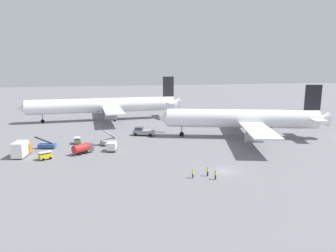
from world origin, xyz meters
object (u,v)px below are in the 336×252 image
(gse_container_dolly_flat, at_px, (112,146))
(airliner_at_gate_left, at_px, (105,105))
(pushback_tug, at_px, (143,131))
(gse_belt_loader_portside, at_px, (47,145))
(gse_baggage_cart_trailing, at_px, (77,140))
(ground_crew_wing_walker_right, at_px, (208,171))
(jet_bridge, at_px, (113,103))
(airliner_being_pushed, at_px, (243,119))
(gse_stair_truck_yellow, at_px, (109,141))
(ground_crew_marshaller_foreground, at_px, (215,175))
(gse_baggage_cart_near_cluster, at_px, (45,156))
(gse_catering_truck_tall, at_px, (21,149))
(gse_fuel_bowser_stubby, at_px, (83,148))
(ground_crew_ramp_agent_by_cones, at_px, (193,174))

(gse_container_dolly_flat, bearing_deg, airliner_at_gate_left, 88.62)
(pushback_tug, bearing_deg, gse_belt_loader_portside, -162.10)
(gse_baggage_cart_trailing, distance_m, ground_crew_wing_walker_right, 39.30)
(gse_baggage_cart_trailing, relative_size, jet_bridge, 0.14)
(airliner_being_pushed, xyz_separation_m, gse_stair_truck_yellow, (-37.60, 1.60, -4.29))
(gse_stair_truck_yellow, bearing_deg, gse_container_dolly_flat, -88.12)
(ground_crew_marshaller_foreground, height_order, jet_bridge, jet_bridge)
(airliner_at_gate_left, relative_size, gse_baggage_cart_near_cluster, 19.16)
(gse_container_dolly_flat, bearing_deg, gse_catering_truck_tall, 177.65)
(airliner_at_gate_left, height_order, gse_baggage_cart_trailing, airliner_at_gate_left)
(gse_container_dolly_flat, bearing_deg, gse_fuel_bowser_stubby, -176.77)
(jet_bridge, bearing_deg, gse_baggage_cart_near_cluster, -106.29)
(ground_crew_wing_walker_right, bearing_deg, jet_bridge, 96.41)
(gse_baggage_cart_near_cluster, bearing_deg, airliner_at_gate_left, 71.96)
(airliner_at_gate_left, distance_m, pushback_tug, 31.69)
(airliner_at_gate_left, bearing_deg, airliner_being_pushed, -47.60)
(gse_baggage_cart_trailing, relative_size, ground_crew_marshaller_foreground, 1.65)
(gse_fuel_bowser_stubby, xyz_separation_m, ground_crew_ramp_agent_by_cones, (19.20, -21.55, -0.50))
(airliner_being_pushed, relative_size, ground_crew_wing_walker_right, 26.57)
(airliner_being_pushed, bearing_deg, gse_belt_loader_portside, 178.39)
(gse_container_dolly_flat, distance_m, jet_bridge, 66.44)
(gse_belt_loader_portside, relative_size, ground_crew_ramp_agent_by_cones, 3.16)
(gse_baggage_cart_near_cluster, bearing_deg, gse_belt_loader_portside, 94.99)
(ground_crew_wing_walker_right, bearing_deg, gse_fuel_bowser_stubby, 136.15)
(airliner_at_gate_left, bearing_deg, gse_fuel_bowser_stubby, -99.66)
(gse_stair_truck_yellow, xyz_separation_m, jet_bridge, (5.92, 59.44, 2.93))
(gse_belt_loader_portside, bearing_deg, ground_crew_marshaller_foreground, -43.69)
(gse_baggage_cart_trailing, bearing_deg, gse_catering_truck_tall, -143.08)
(gse_baggage_cart_trailing, height_order, gse_container_dolly_flat, gse_container_dolly_flat)
(ground_crew_marshaller_foreground, height_order, ground_crew_ramp_agent_by_cones, ground_crew_marshaller_foreground)
(gse_stair_truck_yellow, relative_size, gse_baggage_cart_near_cluster, 1.50)
(gse_container_dolly_flat, relative_size, ground_crew_marshaller_foreground, 2.19)
(airliner_being_pushed, bearing_deg, gse_catering_truck_tall, -175.73)
(airliner_at_gate_left, xyz_separation_m, gse_belt_loader_portside, (-16.42, -38.26, -4.85))
(gse_fuel_bowser_stubby, distance_m, gse_baggage_cart_near_cluster, 8.32)
(airliner_being_pushed, height_order, ground_crew_marshaller_foreground, airliner_being_pushed)
(pushback_tug, bearing_deg, jet_bridge, 95.11)
(gse_fuel_bowser_stubby, height_order, gse_baggage_cart_near_cluster, gse_fuel_bowser_stubby)
(gse_baggage_cart_trailing, bearing_deg, gse_baggage_cart_near_cluster, -116.52)
(ground_crew_wing_walker_right, height_order, ground_crew_ramp_agent_by_cones, ground_crew_wing_walker_right)
(airliner_at_gate_left, distance_m, ground_crew_wing_walker_right, 68.24)
(airliner_being_pushed, distance_m, gse_baggage_cart_near_cluster, 52.69)
(gse_stair_truck_yellow, bearing_deg, airliner_being_pushed, -2.44)
(airliner_being_pushed, bearing_deg, ground_crew_wing_walker_right, -129.18)
(gse_catering_truck_tall, bearing_deg, ground_crew_ramp_agent_by_cones, -34.96)
(ground_crew_marshaller_foreground, xyz_separation_m, ground_crew_ramp_agent_by_cones, (-3.67, 1.67, -0.03))
(ground_crew_wing_walker_right, bearing_deg, pushback_tug, 98.22)
(jet_bridge, bearing_deg, ground_crew_wing_walker_right, -83.59)
(gse_container_dolly_flat, bearing_deg, airliner_being_pushed, 7.77)
(gse_container_dolly_flat, distance_m, ground_crew_ramp_agent_by_cones, 25.28)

